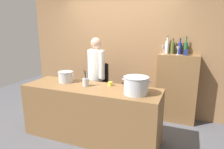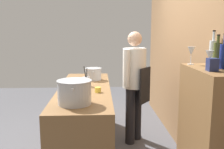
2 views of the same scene
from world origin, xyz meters
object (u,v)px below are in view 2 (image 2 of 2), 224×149
at_px(butter_jar, 98,90).
at_px(utensil_crock, 86,81).
at_px(chef, 134,79).
at_px(stockpot_large, 75,92).
at_px(stockpot_small, 93,74).
at_px(wine_bottle_cobalt, 224,56).
at_px(spice_tin_navy, 212,65).
at_px(wine_bottle_clear, 213,52).
at_px(wine_glass_tall, 210,56).
at_px(wine_glass_short, 191,52).
at_px(wine_bottle_olive, 217,54).

bearing_deg(butter_jar, utensil_crock, -155.82).
bearing_deg(chef, stockpot_large, 179.92).
relative_size(stockpot_small, wine_bottle_cobalt, 1.07).
height_order(stockpot_large, spice_tin_navy, spice_tin_navy).
xyz_separation_m(chef, wine_bottle_clear, (1.27, 0.57, 0.51)).
height_order(wine_bottle_clear, wine_glass_tall, wine_bottle_clear).
distance_m(utensil_crock, wine_glass_short, 1.61).
bearing_deg(wine_glass_short, wine_bottle_clear, 77.28).
bearing_deg(wine_bottle_cobalt, butter_jar, -132.36).
distance_m(stockpot_large, wine_bottle_olive, 1.46).
height_order(butter_jar, wine_bottle_olive, wine_bottle_olive).
bearing_deg(wine_bottle_olive, wine_bottle_clear, 176.14).
distance_m(butter_jar, wine_bottle_olive, 1.50).
height_order(butter_jar, wine_bottle_cobalt, wine_bottle_cobalt).
xyz_separation_m(wine_bottle_cobalt, wine_glass_short, (-0.29, -0.18, 0.01)).
relative_size(utensil_crock, wine_bottle_clear, 0.85).
height_order(butter_jar, wine_bottle_clear, wine_bottle_clear).
relative_size(stockpot_small, butter_jar, 4.06).
height_order(stockpot_small, wine_bottle_cobalt, wine_bottle_cobalt).
bearing_deg(wine_bottle_clear, stockpot_small, -143.15).
distance_m(utensil_crock, spice_tin_navy, 1.91).
distance_m(wine_bottle_cobalt, wine_bottle_clear, 0.24).
xyz_separation_m(wine_bottle_olive, wine_glass_tall, (0.11, -0.12, -0.00)).
relative_size(stockpot_large, utensil_crock, 1.51).
xyz_separation_m(stockpot_large, stockpot_small, (-1.33, 0.17, -0.03)).
bearing_deg(butter_jar, wine_glass_short, 51.97).
distance_m(butter_jar, wine_glass_short, 1.28).
bearing_deg(spice_tin_navy, wine_bottle_clear, 155.68).
height_order(wine_bottle_olive, wine_glass_short, wine_bottle_olive).
xyz_separation_m(utensil_crock, butter_jar, (0.37, 0.17, -0.04)).
bearing_deg(stockpot_small, wine_bottle_cobalt, 32.76).
bearing_deg(wine_bottle_clear, wine_glass_tall, -30.47).
xyz_separation_m(utensil_crock, wine_bottle_cobalt, (1.37, 1.26, 0.49)).
bearing_deg(utensil_crock, stockpot_large, -5.10).
relative_size(stockpot_large, wine_bottle_clear, 1.29).
relative_size(butter_jar, spice_tin_navy, 0.76).
height_order(stockpot_small, spice_tin_navy, spice_tin_navy).
xyz_separation_m(chef, butter_jar, (0.51, -0.54, -0.03)).
distance_m(utensil_crock, wine_bottle_clear, 1.78).
distance_m(wine_bottle_olive, wine_bottle_clear, 0.11).
height_order(stockpot_large, wine_glass_short, wine_glass_short).
xyz_separation_m(stockpot_small, wine_bottle_clear, (1.58, 1.19, 0.48)).
relative_size(utensil_crock, butter_jar, 3.54).
bearing_deg(wine_glass_short, spice_tin_navy, 4.62).
distance_m(stockpot_large, wine_bottle_clear, 1.45).
distance_m(stockpot_small, utensil_crock, 0.46).
xyz_separation_m(chef, stockpot_large, (1.02, -0.78, 0.06)).
xyz_separation_m(butter_jar, wine_bottle_clear, (0.76, 1.11, 0.54)).
height_order(chef, stockpot_small, chef).
distance_m(wine_bottle_clear, wine_glass_tall, 0.25).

